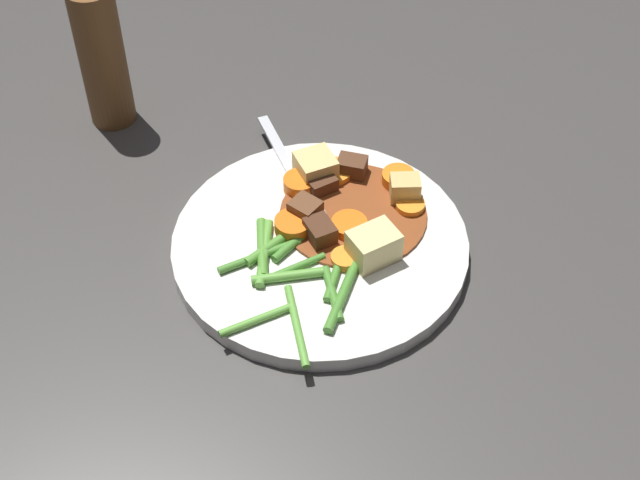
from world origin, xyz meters
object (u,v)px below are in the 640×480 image
object	(u,v)px
fork	(294,177)
carrot_slice_0	(293,226)
carrot_slice_2	(410,206)
meat_chunk_2	(305,211)
carrot_slice_6	(333,172)
meat_chunk_0	(352,167)
carrot_slice_1	(300,184)
meat_chunk_1	(320,183)
carrot_slice_4	(349,226)
potato_chunk_1	(316,168)
pepper_mill	(102,57)
dinner_plate	(320,246)
carrot_slice_3	(398,179)
potato_chunk_0	(405,189)
potato_chunk_2	(374,245)
meat_chunk_3	(316,232)
carrot_slice_5	(345,259)

from	to	relation	value
fork	carrot_slice_0	bearing A→B (deg)	-155.31
carrot_slice_2	meat_chunk_2	distance (m)	0.10
carrot_slice_6	meat_chunk_0	size ratio (longest dim) A/B	1.34
carrot_slice_1	meat_chunk_1	distance (m)	0.02
carrot_slice_4	potato_chunk_1	size ratio (longest dim) A/B	0.96
potato_chunk_1	pepper_mill	bearing A→B (deg)	87.00
dinner_plate	meat_chunk_0	bearing A→B (deg)	5.23
carrot_slice_4	meat_chunk_0	bearing A→B (deg)	21.63
carrot_slice_1	carrot_slice_3	size ratio (longest dim) A/B	1.00
carrot_slice_6	pepper_mill	distance (m)	0.25
carrot_slice_1	meat_chunk_0	size ratio (longest dim) A/B	1.15
carrot_slice_1	meat_chunk_1	xyz separation A→B (m)	(0.01, -0.02, 0.00)
meat_chunk_0	pepper_mill	bearing A→B (deg)	91.39
carrot_slice_3	potato_chunk_0	xyz separation A→B (m)	(-0.02, -0.01, 0.01)
potato_chunk_0	potato_chunk_2	size ratio (longest dim) A/B	0.66
carrot_slice_0	carrot_slice_2	size ratio (longest dim) A/B	1.24
meat_chunk_2	carrot_slice_2	bearing A→B (deg)	-57.42
potato_chunk_2	fork	distance (m)	0.12
carrot_slice_1	carrot_slice_4	size ratio (longest dim) A/B	0.95
carrot_slice_0	fork	xyz separation A→B (m)	(0.06, 0.03, -0.01)
meat_chunk_2	fork	world-z (taller)	meat_chunk_2
carrot_slice_4	meat_chunk_3	xyz separation A→B (m)	(-0.02, 0.02, 0.00)
carrot_slice_6	meat_chunk_2	distance (m)	0.06
potato_chunk_1	fork	world-z (taller)	potato_chunk_1
carrot_slice_4	pepper_mill	size ratio (longest dim) A/B	0.21
potato_chunk_1	meat_chunk_3	distance (m)	0.08
carrot_slice_2	carrot_slice_4	distance (m)	0.06
meat_chunk_0	fork	size ratio (longest dim) A/B	0.19
meat_chunk_1	meat_chunk_2	bearing A→B (deg)	-173.10
carrot_slice_0	potato_chunk_2	bearing A→B (deg)	-87.87
carrot_slice_2	carrot_slice_6	world-z (taller)	same
carrot_slice_6	meat_chunk_1	size ratio (longest dim) A/B	1.37
carrot_slice_1	meat_chunk_3	distance (m)	0.07
carrot_slice_2	meat_chunk_0	distance (m)	0.07
meat_chunk_0	potato_chunk_2	bearing A→B (deg)	-146.09
carrot_slice_4	meat_chunk_3	distance (m)	0.03
carrot_slice_1	dinner_plate	bearing A→B (deg)	-139.19
carrot_slice_2	potato_chunk_2	bearing A→B (deg)	173.35
carrot_slice_3	carrot_slice_5	world-z (taller)	carrot_slice_3
dinner_plate	potato_chunk_2	world-z (taller)	potato_chunk_2
fork	carrot_slice_4	bearing A→B (deg)	-119.10
carrot_slice_2	carrot_slice_5	xyz separation A→B (m)	(-0.08, 0.03, -0.00)
carrot_slice_0	meat_chunk_0	size ratio (longest dim) A/B	1.24
carrot_slice_0	meat_chunk_0	bearing A→B (deg)	-11.37
carrot_slice_6	fork	distance (m)	0.04
carrot_slice_4	meat_chunk_3	bearing A→B (deg)	135.69
potato_chunk_1	meat_chunk_1	world-z (taller)	potato_chunk_1
meat_chunk_1	carrot_slice_6	bearing A→B (deg)	-9.92
carrot_slice_2	potato_chunk_2	size ratio (longest dim) A/B	0.65
meat_chunk_1	pepper_mill	size ratio (longest dim) A/B	0.17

